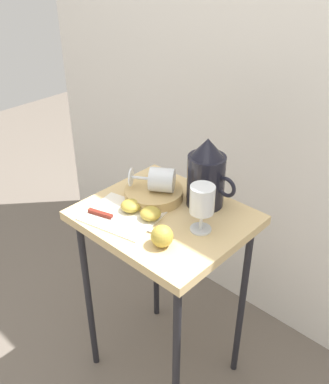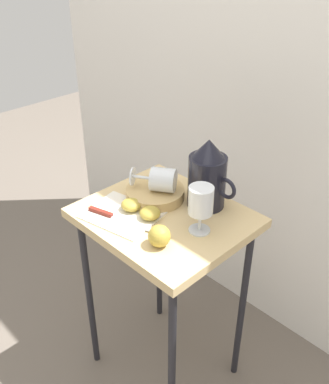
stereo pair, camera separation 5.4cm
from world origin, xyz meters
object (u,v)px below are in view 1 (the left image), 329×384
Objects in this scene: pitcher at (206,179)px; apple_whole at (162,236)px; basket_tray at (154,194)px; wine_glass_upright at (202,202)px; apple_half_left at (131,206)px; knife at (111,217)px; table at (165,236)px; wine_glass_tipped_near at (161,180)px; apple_half_right at (150,213)px.

pitcher is 3.58× the size of apple_whole.
wine_glass_upright is (0.22, -0.03, 0.08)m from basket_tray.
apple_half_left is at bearing 162.89° from apple_whole.
knife is (-0.20, -0.02, -0.02)m from apple_whole.
basket_tray is (-0.09, 0.04, 0.10)m from table.
apple_whole is at bearing -40.62° from basket_tray.
knife is at bearing -101.37° from apple_half_left.
knife is at bearing -175.73° from apple_whole.
basket_tray is 0.86× the size of knife.
apple_whole is 0.20m from knife.
wine_glass_tipped_near is at bearing 25.03° from basket_tray.
apple_whole is at bearing -31.28° from apple_half_right.
wine_glass_upright is (0.13, 0.01, 0.18)m from table.
knife is at bearing -94.17° from basket_tray.
apple_half_left is 1.00× the size of apple_half_right.
pitcher is at bearing 32.86° from wine_glass_tipped_near.
wine_glass_upright is (0.08, -0.12, 0.00)m from pitcher.
basket_tray is 0.25m from apple_whole.
apple_whole is at bearing 4.27° from knife.
wine_glass_upright reaches higher than apple_half_left.
wine_glass_upright is at bearing 23.36° from apple_half_right.
apple_half_right is at bearing -102.73° from table.
wine_glass_tipped_near is 0.20m from knife.
basket_tray is at bearing 85.83° from knife.
wine_glass_upright is at bearing -11.53° from wine_glass_tipped_near.
apple_half_right is (0.07, 0.01, 0.00)m from apple_half_left.
wine_glass_tipped_near reaches higher than table.
apple_half_left is 0.08m from apple_half_right.
apple_whole is (0.05, -0.25, -0.06)m from pitcher.
table is 0.20m from apple_whole.
pitcher is 0.14m from wine_glass_upright.
apple_half_right is 0.13m from apple_whole.
table is 3.29× the size of knife.
wine_glass_upright is 2.31× the size of apple_half_right.
pitcher is 0.32m from knife.
table is 11.36× the size of apple_half_right.
pitcher is 0.15m from wine_glass_tipped_near.
apple_half_left is at bearing -144.70° from table.
knife is at bearing -120.47° from pitcher.
basket_tray is at bearing 172.11° from wine_glass_upright.
wine_glass_tipped_near is 0.24m from apple_whole.
wine_glass_upright reaches higher than knife.
table is at bearing -112.77° from pitcher.
apple_half_left is at bearing -89.06° from basket_tray.
basket_tray is at bearing 139.38° from apple_whole.
wine_glass_tipped_near is (-0.20, 0.04, -0.02)m from wine_glass_upright.
pitcher reaches higher than knife.
wine_glass_upright is at bearing -56.58° from pitcher.
apple_half_right is at bearing -62.12° from wine_glass_tipped_near.
knife is (-0.10, -0.13, 0.10)m from table.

